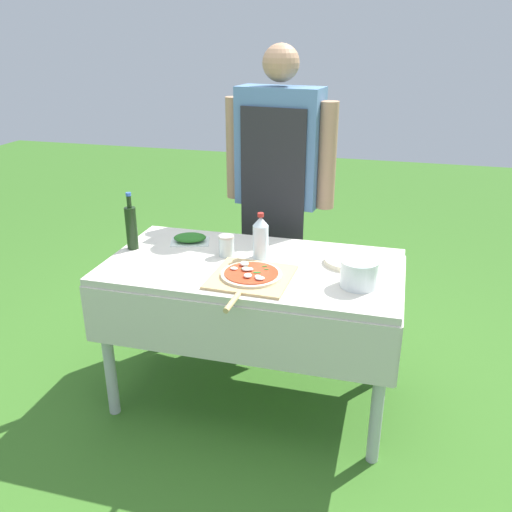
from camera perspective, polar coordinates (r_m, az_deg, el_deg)
ground_plane at (r=2.98m, az=-0.29°, el=-14.38°), size 12.00×12.00×0.00m
prep_table at (r=2.64m, az=-0.32°, el=-2.87°), size 1.42×0.77×0.76m
person_cook at (r=3.12m, az=2.43°, el=8.36°), size 0.65×0.27×1.74m
pizza_on_peel at (r=2.43m, az=-0.57°, el=-2.13°), size 0.36×0.52×0.05m
oil_bottle at (r=2.80m, az=-12.99°, el=3.03°), size 0.06×0.06×0.29m
water_bottle at (r=2.62m, az=0.49°, el=2.00°), size 0.08×0.08×0.23m
herb_container at (r=2.87m, az=-6.97°, el=1.86°), size 0.23×0.19×0.05m
mixing_tub at (r=2.38m, az=10.79°, el=-1.81°), size 0.16×0.16×0.12m
plate_stack at (r=2.62m, az=9.71°, el=-0.56°), size 0.23×0.23×0.02m
sauce_jar at (r=2.67m, az=-3.12°, el=0.97°), size 0.08×0.08×0.11m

